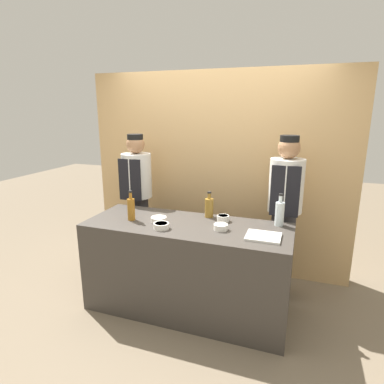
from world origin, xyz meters
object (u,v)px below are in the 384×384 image
at_px(chef_left, 138,199).
at_px(cutting_board, 263,237).
at_px(bottle_vinegar, 209,207).
at_px(bottle_amber, 131,209).
at_px(sauce_bowl_white, 159,219).
at_px(chef_right, 284,211).
at_px(sauce_bowl_green, 221,227).
at_px(sauce_bowl_brown, 223,218).
at_px(sauce_bowl_orange, 161,225).
at_px(bottle_clear, 280,213).

bearing_deg(chef_left, cutting_board, -23.65).
height_order(bottle_vinegar, bottle_amber, bottle_amber).
bearing_deg(bottle_vinegar, sauce_bowl_white, -143.10).
xyz_separation_m(cutting_board, chef_right, (0.12, 0.69, 0.03)).
height_order(sauce_bowl_green, chef_left, chef_left).
bearing_deg(bottle_amber, sauce_bowl_green, 1.86).
bearing_deg(sauce_bowl_white, sauce_bowl_green, -0.11).
bearing_deg(sauce_bowl_brown, sauce_bowl_white, -158.13).
height_order(sauce_bowl_green, chef_right, chef_right).
relative_size(sauce_bowl_white, cutting_board, 0.52).
xyz_separation_m(sauce_bowl_orange, chef_left, (-0.67, 0.78, -0.01)).
distance_m(cutting_board, bottle_clear, 0.38).
bearing_deg(cutting_board, sauce_bowl_orange, -174.37).
bearing_deg(bottle_vinegar, sauce_bowl_green, -57.07).
xyz_separation_m(sauce_bowl_orange, sauce_bowl_brown, (0.48, 0.38, 0.00)).
bearing_deg(cutting_board, sauce_bowl_white, 176.66).
bearing_deg(sauce_bowl_white, chef_right, 29.31).
relative_size(cutting_board, chef_right, 0.17).
relative_size(bottle_vinegar, chef_right, 0.15).
xyz_separation_m(sauce_bowl_green, bottle_amber, (-0.90, -0.03, 0.09)).
height_order(sauce_bowl_orange, chef_right, chef_right).
bearing_deg(bottle_clear, bottle_amber, -166.77).
relative_size(cutting_board, chef_left, 0.17).
bearing_deg(bottle_amber, cutting_board, -1.27).
xyz_separation_m(sauce_bowl_white, chef_right, (1.13, 0.63, 0.01)).
height_order(chef_left, chef_right, chef_right).
height_order(cutting_board, chef_left, chef_left).
bearing_deg(chef_left, sauce_bowl_brown, -19.13).
distance_m(sauce_bowl_white, bottle_clear, 1.15).
relative_size(sauce_bowl_orange, cutting_board, 0.50).
xyz_separation_m(sauce_bowl_brown, bottle_clear, (0.52, 0.06, 0.09)).
bearing_deg(sauce_bowl_brown, sauce_bowl_green, -81.05).
bearing_deg(cutting_board, chef_right, 79.86).
distance_m(sauce_bowl_white, bottle_vinegar, 0.52).
xyz_separation_m(sauce_bowl_orange, cutting_board, (0.91, 0.09, -0.02)).
bearing_deg(sauce_bowl_orange, bottle_amber, 162.57).
relative_size(sauce_bowl_green, bottle_vinegar, 0.48).
xyz_separation_m(sauce_bowl_white, cutting_board, (1.00, -0.06, -0.02)).
xyz_separation_m(bottle_vinegar, bottle_amber, (-0.69, -0.34, 0.01)).
bearing_deg(sauce_bowl_green, bottle_clear, 31.32).
height_order(bottle_vinegar, chef_left, chef_left).
relative_size(sauce_bowl_orange, chef_left, 0.09).
distance_m(sauce_bowl_orange, bottle_amber, 0.40).
xyz_separation_m(sauce_bowl_green, chef_right, (0.51, 0.63, 0.01)).
relative_size(sauce_bowl_green, cutting_board, 0.44).
bearing_deg(chef_left, sauce_bowl_orange, -49.36).
bearing_deg(chef_right, cutting_board, -100.14).
height_order(bottle_amber, chef_left, chef_left).
relative_size(sauce_bowl_green, sauce_bowl_brown, 1.08).
distance_m(sauce_bowl_green, cutting_board, 0.39).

